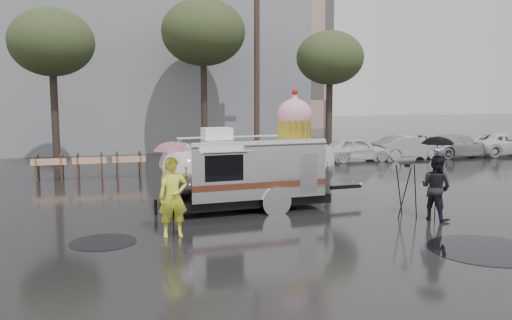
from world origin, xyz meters
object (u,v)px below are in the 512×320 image
object	(u,v)px
airstream_trailer	(252,166)
person_left	(173,197)
person_right	(436,188)
tripod	(407,185)

from	to	relation	value
airstream_trailer	person_left	xyz separation A→B (m)	(-2.65, -2.54, -0.30)
airstream_trailer	person_left	bearing A→B (deg)	-139.94
airstream_trailer	person_left	size ratio (longest dim) A/B	3.50
person_left	person_right	world-z (taller)	person_left
person_left	tripod	world-z (taller)	person_left
person_right	tripod	xyz separation A→B (m)	(-0.58, 0.49, 0.01)
airstream_trailer	tripod	xyz separation A→B (m)	(3.73, -2.29, -0.37)
person_left	airstream_trailer	bearing A→B (deg)	42.04
airstream_trailer	person_right	bearing A→B (deg)	-36.51
airstream_trailer	person_right	size ratio (longest dim) A/B	3.80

